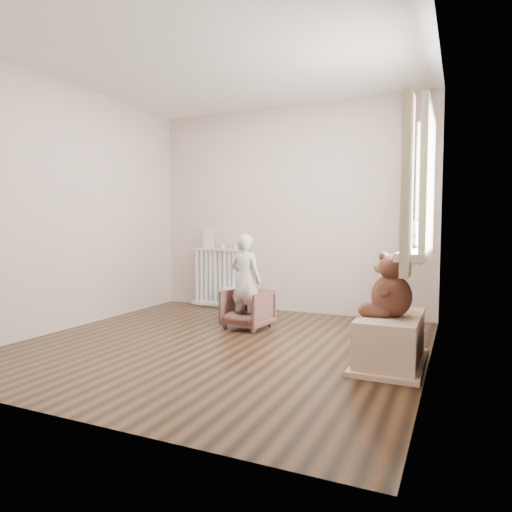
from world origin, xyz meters
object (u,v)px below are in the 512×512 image
at_px(child, 246,281).
at_px(armchair, 248,309).
at_px(toy_bench, 390,340).
at_px(teddy_bear, 392,282).
at_px(radiator, 218,278).
at_px(toy_vanity, 238,288).
at_px(plush_cat, 419,237).

bearing_deg(child, armchair, -82.66).
xyz_separation_m(toy_bench, teddy_bear, (0.01, -0.06, 0.47)).
distance_m(radiator, teddy_bear, 3.05).
bearing_deg(radiator, teddy_bear, -34.58).
height_order(toy_vanity, armchair, toy_vanity).
height_order(child, teddy_bear, child).
relative_size(radiator, toy_vanity, 1.52).
distance_m(toy_vanity, teddy_bear, 2.79).
height_order(toy_vanity, toy_bench, toy_vanity).
distance_m(radiator, toy_bench, 3.00).
bearing_deg(child, plush_cat, -170.78).
bearing_deg(radiator, toy_bench, -33.76).
bearing_deg(toy_vanity, radiator, 174.62).
height_order(teddy_bear, plush_cat, plush_cat).
distance_m(armchair, plush_cat, 1.89).
relative_size(armchair, toy_bench, 0.54).
bearing_deg(plush_cat, toy_bench, -109.92).
xyz_separation_m(radiator, teddy_bear, (2.50, -1.72, 0.28)).
bearing_deg(plush_cat, toy_vanity, 149.30).
bearing_deg(teddy_bear, plush_cat, 75.78).
xyz_separation_m(toy_vanity, child, (0.60, -1.01, 0.24)).
height_order(armchair, plush_cat, plush_cat).
relative_size(radiator, plush_cat, 2.83).
height_order(toy_bench, teddy_bear, teddy_bear).
bearing_deg(toy_bench, child, 158.26).
relative_size(child, toy_bench, 1.17).
height_order(armchair, child, child).
relative_size(toy_bench, teddy_bear, 1.72).
bearing_deg(teddy_bear, toy_vanity, 138.01).
relative_size(radiator, teddy_bear, 1.60).
bearing_deg(armchair, toy_vanity, 129.24).
distance_m(child, plush_cat, 1.78).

